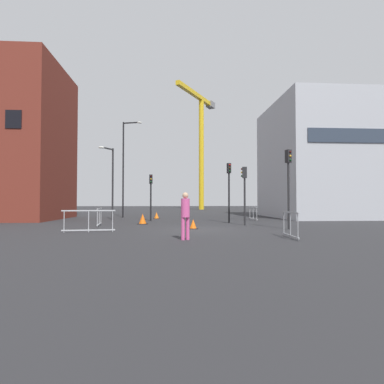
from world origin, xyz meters
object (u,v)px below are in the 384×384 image
traffic_cone_on_verge (157,216)px  streetlamp_short (111,177)px  construction_crane (201,135)px  traffic_light_median (289,176)px  streetlamp_tall (125,162)px  traffic_cone_by_barrier (143,219)px  traffic_light_island (245,186)px  traffic_light_corner (151,189)px  pedestrian_walking (185,212)px  traffic_cone_orange (193,224)px  traffic_light_near (229,183)px

traffic_cone_on_verge → streetlamp_short: bearing=-151.4°
construction_crane → traffic_light_median: (0.92, -39.89, -10.60)m
streetlamp_tall → construction_crane: bearing=70.4°
traffic_cone_by_barrier → traffic_cone_on_verge: traffic_cone_by_barrier is taller
traffic_cone_on_verge → traffic_light_island: bearing=-53.5°
traffic_light_island → traffic_light_corner: traffic_light_island is taller
streetlamp_short → traffic_light_corner: 3.57m
traffic_cone_by_barrier → traffic_cone_on_verge: (0.63, 6.33, -0.06)m
traffic_light_corner → pedestrian_walking: bearing=-80.2°
pedestrian_walking → traffic_cone_on_verge: 15.22m
pedestrian_walking → construction_crane: bearing=83.7°
traffic_cone_orange → traffic_light_median: bearing=-7.7°
streetlamp_tall → traffic_cone_on_verge: bearing=-33.8°
traffic_light_island → traffic_light_corner: (-6.15, 4.86, -0.07)m
streetlamp_tall → streetlamp_short: bearing=-98.1°
traffic_light_median → traffic_light_island: bearing=119.8°
traffic_light_corner → traffic_light_near: size_ratio=0.85×
construction_crane → traffic_cone_on_verge: 32.57m
streetlamp_short → traffic_cone_by_barrier: streetlamp_short is taller
construction_crane → traffic_light_island: construction_crane is taller
traffic_light_median → traffic_cone_by_barrier: traffic_light_median is taller
streetlamp_tall → traffic_cone_by_barrier: bearing=-74.3°
construction_crane → traffic_cone_by_barrier: 38.42m
traffic_light_island → traffic_light_median: bearing=-60.2°
streetlamp_tall → traffic_light_near: (8.26, -7.57, -2.31)m
traffic_cone_orange → traffic_cone_on_verge: bearing=103.5°
traffic_light_median → pedestrian_walking: 7.36m
streetlamp_tall → pedestrian_walking: bearing=-74.4°
traffic_cone_on_verge → traffic_cone_by_barrier: bearing=-95.7°
traffic_light_median → traffic_light_near: bearing=113.2°
streetlamp_tall → streetlamp_short: size_ratio=1.54×
traffic_light_corner → traffic_cone_by_barrier: size_ratio=5.24×
pedestrian_walking → streetlamp_tall: bearing=105.6°
construction_crane → traffic_cone_orange: 41.58m
traffic_light_island → pedestrian_walking: traffic_light_island is taller
traffic_light_near → traffic_cone_by_barrier: bearing=-172.7°
traffic_cone_orange → pedestrian_walking: bearing=-97.6°
streetlamp_tall → pedestrian_walking: streetlamp_tall is taller
pedestrian_walking → traffic_cone_by_barrier: size_ratio=2.74×
traffic_cone_by_barrier → traffic_cone_on_verge: size_ratio=1.20×
streetlamp_tall → traffic_cone_on_verge: size_ratio=15.65×
traffic_light_near → pedestrian_walking: 10.28m
streetlamp_short → traffic_light_near: streetlamp_short is taller
traffic_light_island → pedestrian_walking: 8.39m
traffic_light_median → traffic_light_near: (-2.26, 5.28, -0.07)m
traffic_light_island → traffic_cone_orange: traffic_light_island is taller
traffic_light_island → streetlamp_short: bearing=147.6°
traffic_light_near → pedestrian_walking: traffic_light_near is taller
construction_crane → traffic_cone_by_barrier: (-7.26, -35.37, -13.14)m
streetlamp_tall → traffic_light_median: (10.52, -12.85, -2.24)m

